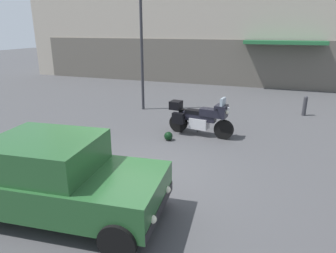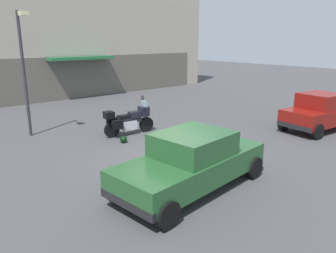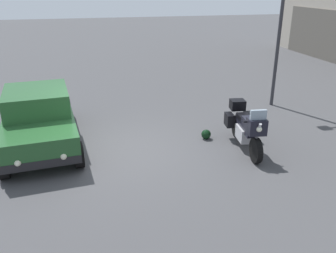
% 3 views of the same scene
% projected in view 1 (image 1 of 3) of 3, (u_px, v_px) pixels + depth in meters
% --- Properties ---
extents(ground_plane, '(80.00, 80.00, 0.00)m').
position_uv_depth(ground_plane, '(143.00, 175.00, 7.51)').
color(ground_plane, '#424244').
extents(motorcycle, '(2.26, 0.87, 1.36)m').
position_uv_depth(motorcycle, '(199.00, 117.00, 10.12)').
color(motorcycle, black).
rests_on(motorcycle, ground).
extents(helmet, '(0.28, 0.28, 0.28)m').
position_uv_depth(helmet, '(168.00, 136.00, 9.78)').
color(helmet, black).
rests_on(helmet, ground).
extents(car_sedan_far, '(4.69, 2.30, 1.56)m').
position_uv_depth(car_sedan_far, '(47.00, 176.00, 5.74)').
color(car_sedan_far, '#235128').
rests_on(car_sedan_far, ground).
extents(streetlamp_curbside, '(0.28, 0.94, 4.95)m').
position_uv_depth(streetlamp_curbside, '(140.00, 40.00, 12.55)').
color(streetlamp_curbside, '#2D2D33').
rests_on(streetlamp_curbside, ground).
extents(bollard_curbside, '(0.16, 0.16, 0.83)m').
position_uv_depth(bollard_curbside, '(305.00, 105.00, 12.47)').
color(bollard_curbside, '#333338').
rests_on(bollard_curbside, ground).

